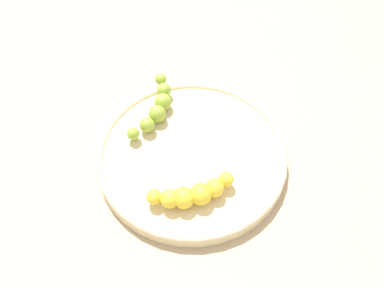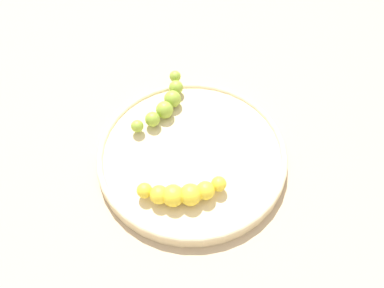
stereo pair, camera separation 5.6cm
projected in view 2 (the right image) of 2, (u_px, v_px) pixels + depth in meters
ground_plane at (192, 158)px, 0.59m from camera, size 2.40×2.40×0.00m
fruit_bowl at (192, 154)px, 0.58m from camera, size 0.29×0.29×0.02m
banana_yellow at (182, 193)px, 0.51m from camera, size 0.06×0.12×0.03m
banana_green at (165, 103)px, 0.61m from camera, size 0.14×0.06×0.03m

